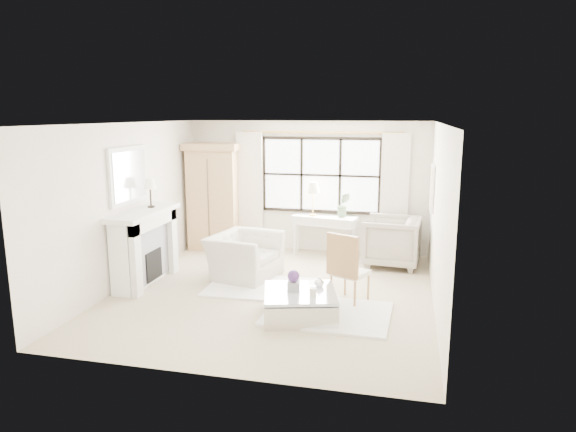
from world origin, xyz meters
name	(u,v)px	position (x,y,z in m)	size (l,w,h in m)	color
floor	(273,292)	(0.00, 0.00, 0.00)	(5.50, 5.50, 0.00)	#C0AE8F
ceiling	(272,123)	(0.00, 0.00, 2.70)	(5.50, 5.50, 0.00)	white
wall_back	(307,187)	(0.00, 2.75, 1.35)	(5.00, 5.00, 0.00)	silver
wall_front	(206,258)	(0.00, -2.75, 1.35)	(5.00, 5.00, 0.00)	white
wall_left	(129,204)	(-2.50, 0.00, 1.35)	(5.50, 5.50, 0.00)	silver
wall_right	(438,218)	(2.50, 0.00, 1.35)	(5.50, 5.50, 0.00)	white
window_pane	(321,175)	(0.30, 2.73, 1.60)	(2.40, 0.02, 1.50)	white
window_frame	(321,175)	(0.30, 2.72, 1.60)	(2.50, 0.04, 1.50)	black
curtain_rod	(321,132)	(0.30, 2.67, 2.47)	(0.04, 0.04, 3.30)	#B3823E
curtain_left	(250,191)	(-1.20, 2.65, 1.24)	(0.55, 0.10, 2.47)	silver
curtain_right	(394,196)	(1.80, 2.65, 1.24)	(0.55, 0.10, 2.47)	beige
fireplace	(143,246)	(-2.27, 0.00, 0.65)	(0.58, 1.66, 1.26)	white
mirror_frame	(128,175)	(-2.47, 0.00, 1.84)	(0.05, 1.15, 0.95)	silver
mirror_glass	(130,175)	(-2.44, 0.00, 1.84)	(0.02, 1.00, 0.80)	silver
art_frame	(432,188)	(2.47, 1.70, 1.55)	(0.04, 0.62, 0.82)	white
art_canvas	(431,188)	(2.45, 1.70, 1.55)	(0.01, 0.52, 0.72)	#C6B399
mantel_lamp	(150,185)	(-2.24, 0.27, 1.65)	(0.22, 0.22, 0.51)	black
armoire	(214,196)	(-1.93, 2.40, 1.14)	(1.18, 0.79, 2.24)	tan
console_table	(324,235)	(0.44, 2.46, 0.40)	(1.36, 0.69, 0.80)	silver
console_lamp	(313,189)	(0.19, 2.46, 1.36)	(0.28, 0.28, 0.69)	gold
orchid_plant	(343,205)	(0.81, 2.46, 1.05)	(0.27, 0.22, 0.50)	#506946
side_table	(268,251)	(-0.44, 1.28, 0.33)	(0.40, 0.40, 0.51)	silver
rug_left	(261,287)	(-0.26, 0.17, 0.02)	(1.75, 1.23, 0.03)	white
rug_right	(328,313)	(1.00, -0.72, 0.02)	(1.77, 1.32, 0.03)	white
club_armchair	(244,256)	(-0.70, 0.66, 0.39)	(1.19, 1.04, 0.77)	beige
wingback_chair	(391,241)	(1.79, 1.97, 0.47)	(1.00, 1.03, 0.94)	#A09687
french_chair	(349,282)	(1.23, -0.14, 0.31)	(0.64, 0.64, 1.08)	#B07F4A
coffee_table	(300,304)	(0.62, -0.88, 0.18)	(1.22, 1.22, 0.38)	silver
planter_box	(293,286)	(0.53, -0.87, 0.44)	(0.17, 0.17, 0.13)	gray
planter_flowers	(294,276)	(0.53, -0.87, 0.59)	(0.17, 0.17, 0.17)	#4C2968
pillar_candle	(313,292)	(0.84, -1.05, 0.44)	(0.10, 0.10, 0.12)	silver
coffee_vase	(319,282)	(0.86, -0.62, 0.45)	(0.14, 0.14, 0.15)	silver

